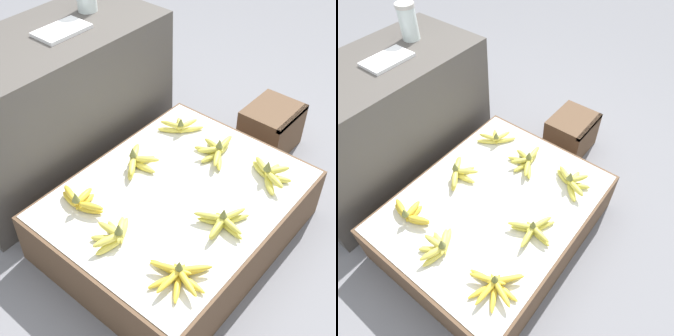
{
  "view_description": "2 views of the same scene",
  "coord_description": "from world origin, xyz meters",
  "views": [
    {
      "loc": [
        -1.15,
        -0.91,
        1.74
      ],
      "look_at": [
        -0.02,
        0.04,
        0.41
      ],
      "focal_mm": 50.0,
      "sensor_mm": 36.0,
      "label": 1
    },
    {
      "loc": [
        -0.76,
        -0.67,
        1.65
      ],
      "look_at": [
        0.13,
        0.03,
        0.4
      ],
      "focal_mm": 35.0,
      "sensor_mm": 36.0,
      "label": 2
    }
  ],
  "objects": [
    {
      "name": "ground_plane",
      "position": [
        0.0,
        0.0,
        0.0
      ],
      "size": [
        10.0,
        10.0,
        0.0
      ],
      "primitive_type": "plane",
      "color": "slate"
    },
    {
      "name": "banana_bunch_front_midleft",
      "position": [
        -0.03,
        -0.27,
        0.3
      ],
      "size": [
        0.24,
        0.23,
        0.1
      ],
      "color": "gold",
      "rests_on": "display_platform"
    },
    {
      "name": "banana_bunch_front_left",
      "position": [
        -0.35,
        -0.29,
        0.3
      ],
      "size": [
        0.24,
        0.25,
        0.09
      ],
      "color": "gold",
      "rests_on": "display_platform"
    },
    {
      "name": "display_platform",
      "position": [
        0.0,
        0.0,
        0.14
      ],
      "size": [
        1.12,
        0.89,
        0.27
      ],
      "color": "brown",
      "rests_on": "ground_plane"
    },
    {
      "name": "foam_tray_white",
      "position": [
        0.1,
        0.79,
        0.76
      ],
      "size": [
        0.25,
        0.16,
        0.02
      ],
      "color": "white",
      "rests_on": "back_vendor_table"
    },
    {
      "name": "banana_bunch_middle_midright",
      "position": [
        0.32,
        0.02,
        0.3
      ],
      "size": [
        0.24,
        0.21,
        0.1
      ],
      "color": "gold",
      "rests_on": "display_platform"
    },
    {
      "name": "banana_bunch_back_midleft",
      "position": [
        0.02,
        0.26,
        0.31
      ],
      "size": [
        0.22,
        0.22,
        0.11
      ],
      "color": "#DBCC4C",
      "rests_on": "display_platform"
    },
    {
      "name": "wooden_crate",
      "position": [
        0.86,
        0.01,
        0.13
      ],
      "size": [
        0.32,
        0.26,
        0.26
      ],
      "color": "brown",
      "rests_on": "ground_plane"
    },
    {
      "name": "back_vendor_table",
      "position": [
        0.01,
        0.83,
        0.38
      ],
      "size": [
        1.23,
        0.58,
        0.75
      ],
      "color": "#4C4742",
      "rests_on": "ground_plane"
    },
    {
      "name": "glass_jar",
      "position": [
        0.35,
        0.88,
        0.85
      ],
      "size": [
        0.11,
        0.11,
        0.2
      ],
      "color": "silver",
      "rests_on": "back_vendor_table"
    },
    {
      "name": "banana_bunch_back_left",
      "position": [
        -0.33,
        0.26,
        0.31
      ],
      "size": [
        0.12,
        0.24,
        0.11
      ],
      "color": "gold",
      "rests_on": "display_platform"
    },
    {
      "name": "banana_bunch_back_midright",
      "position": [
        0.36,
        0.28,
        0.3
      ],
      "size": [
        0.18,
        0.19,
        0.1
      ],
      "color": "#DBCC4C",
      "rests_on": "display_platform"
    },
    {
      "name": "banana_bunch_front_midright",
      "position": [
        0.34,
        -0.26,
        0.31
      ],
      "size": [
        0.21,
        0.22,
        0.11
      ],
      "color": "gold",
      "rests_on": "display_platform"
    },
    {
      "name": "banana_bunch_middle_left",
      "position": [
        -0.37,
        0.03,
        0.31
      ],
      "size": [
        0.23,
        0.15,
        0.11
      ],
      "color": "#DBCC4C",
      "rests_on": "display_platform"
    }
  ]
}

